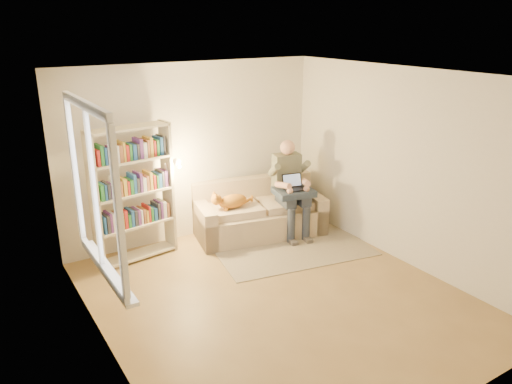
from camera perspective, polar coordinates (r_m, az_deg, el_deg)
floor at (r=6.11m, az=2.55°, el=-11.91°), size 4.50×4.50×0.00m
ceiling at (r=5.27m, az=2.97°, el=13.14°), size 4.00×4.50×0.02m
wall_left at (r=4.77m, az=-17.44°, el=-4.55°), size 0.02×4.50×2.60m
wall_right at (r=6.85m, az=16.64°, el=2.64°), size 0.02×4.50×2.60m
wall_back at (r=7.43m, az=-7.23°, el=4.55°), size 4.00×0.02×2.60m
wall_front at (r=4.08m, az=21.34°, el=-9.21°), size 4.00×0.02×2.60m
window at (r=4.94m, az=-17.56°, el=-2.82°), size 0.12×1.52×1.69m
sofa at (r=7.69m, az=0.30°, el=-2.64°), size 2.07×1.25×0.82m
person at (r=7.55m, az=3.90°, el=1.01°), size 0.52×0.71×1.45m
cat at (r=7.32m, az=-2.82°, el=-1.01°), size 0.70×0.33×0.25m
blanket at (r=7.46m, az=4.40°, el=0.01°), size 0.64×0.56×0.09m
laptop at (r=7.43m, az=4.38°, el=0.79°), size 0.35×0.33×0.26m
bookshelf at (r=6.82m, az=-13.91°, el=0.47°), size 1.27×0.43×1.87m
rug at (r=7.29m, az=4.20°, el=-6.47°), size 2.39×1.67×0.01m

